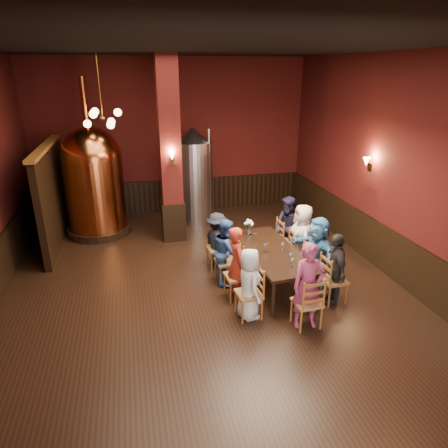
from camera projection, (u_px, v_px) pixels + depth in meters
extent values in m
plane|color=black|center=(206.00, 289.00, 8.05)|extent=(10.00, 10.00, 0.00)
plane|color=black|center=(201.00, 46.00, 6.42)|extent=(10.00, 10.00, 0.00)
cube|color=#43110E|center=(172.00, 138.00, 11.77)|extent=(8.00, 0.02, 4.50)
cube|color=#43110E|center=(339.00, 369.00, 2.70)|extent=(8.00, 0.02, 4.50)
cube|color=#43110E|center=(397.00, 169.00, 8.10)|extent=(0.02, 10.00, 4.50)
cube|color=black|center=(383.00, 248.00, 8.72)|extent=(0.08, 9.90, 1.00)
cube|color=black|center=(175.00, 195.00, 12.37)|extent=(7.90, 0.08, 1.00)
cube|color=#43110E|center=(170.00, 153.00, 9.71)|extent=(0.58, 0.58, 4.50)
cube|color=black|center=(53.00, 197.00, 9.83)|extent=(0.22, 3.50, 2.40)
cube|color=black|center=(271.00, 251.00, 8.05)|extent=(1.15, 2.46, 0.06)
cylinder|color=black|center=(273.00, 300.00, 7.05)|extent=(0.07, 0.07, 0.69)
cylinder|color=black|center=(317.00, 292.00, 7.29)|extent=(0.07, 0.07, 0.69)
cylinder|color=black|center=(233.00, 248.00, 9.08)|extent=(0.07, 0.07, 0.69)
cylinder|color=black|center=(268.00, 243.00, 9.32)|extent=(0.07, 0.07, 0.69)
imported|color=silver|center=(249.00, 284.00, 6.95)|extent=(0.46, 0.67, 1.31)
imported|color=#A3281C|center=(237.00, 263.00, 7.52)|extent=(0.36, 0.54, 1.46)
imported|color=#294D8B|center=(226.00, 251.00, 8.12)|extent=(0.44, 0.71, 1.38)
imported|color=black|center=(217.00, 241.00, 8.74)|extent=(0.72, 0.94, 1.28)
imported|color=black|center=(335.00, 268.00, 7.40)|extent=(0.46, 0.86, 1.39)
imported|color=teal|center=(317.00, 252.00, 7.98)|extent=(0.75, 1.43, 1.47)
imported|color=beige|center=(302.00, 238.00, 8.56)|extent=(0.55, 0.78, 1.51)
imported|color=black|center=(288.00, 228.00, 9.17)|extent=(0.60, 0.80, 1.47)
imported|color=#8F2F54|center=(308.00, 286.00, 6.65)|extent=(0.59, 0.41, 1.54)
cylinder|color=black|center=(100.00, 229.00, 10.85)|extent=(1.70, 1.70, 0.19)
cylinder|color=#B9582A|center=(95.00, 192.00, 10.48)|extent=(1.93, 1.93, 1.88)
sphere|color=#B9582A|center=(91.00, 157.00, 10.14)|extent=(1.51, 1.51, 1.51)
cylinder|color=#B9582A|center=(85.00, 103.00, 9.66)|extent=(0.15, 0.15, 1.22)
cylinder|color=#B2B2B7|center=(194.00, 182.00, 11.29)|extent=(1.34, 1.34, 2.32)
cone|color=#B2B2B7|center=(193.00, 134.00, 10.81)|extent=(1.11, 1.11, 0.37)
cylinder|color=#B2B2B7|center=(209.00, 177.00, 10.95)|extent=(0.07, 0.07, 2.59)
cylinder|color=white|center=(249.00, 231.00, 8.75)|extent=(0.10, 0.10, 0.19)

